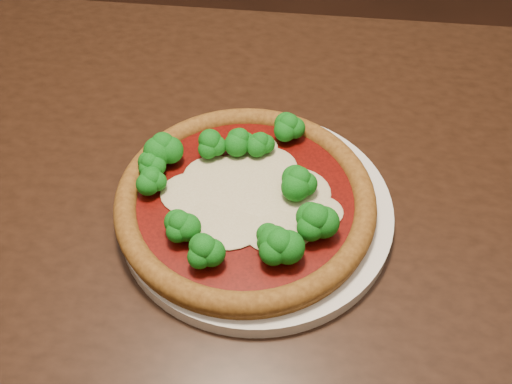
# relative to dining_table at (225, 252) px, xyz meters

# --- Properties ---
(dining_table) EXTENTS (1.27, 0.87, 0.75)m
(dining_table) POSITION_rel_dining_table_xyz_m (0.00, 0.00, 0.00)
(dining_table) COLOR black
(dining_table) RESTS_ON floor
(plate) EXTENTS (0.31, 0.31, 0.02)m
(plate) POSITION_rel_dining_table_xyz_m (0.04, -0.01, 0.10)
(plate) COLOR silver
(plate) RESTS_ON dining_table
(pizza) EXTENTS (0.29, 0.29, 0.06)m
(pizza) POSITION_rel_dining_table_xyz_m (0.03, -0.01, 0.13)
(pizza) COLOR brown
(pizza) RESTS_ON plate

